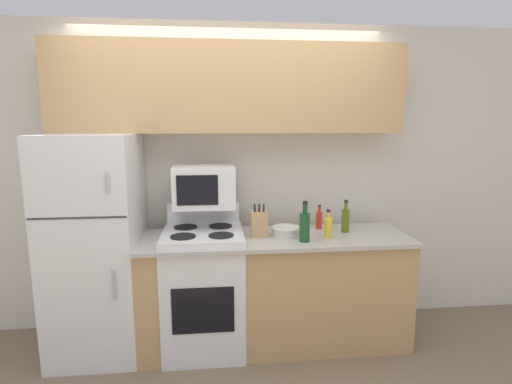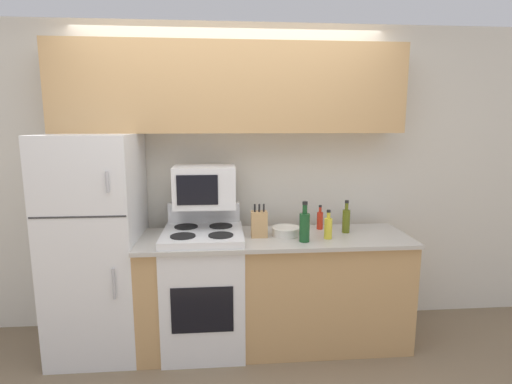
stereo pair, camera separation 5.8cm
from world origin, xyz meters
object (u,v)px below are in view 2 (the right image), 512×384
object	(u,v)px
microwave	(205,186)
bottle_cooking_spray	(328,227)
bottle_olive_oil	(346,220)
bottle_hot_sauce	(320,220)
refrigerator	(97,245)
bowl	(286,231)
stove	(204,288)
knife_block	(259,224)
bottle_wine_green	(305,226)

from	to	relation	value
microwave	bottle_cooking_spray	bearing A→B (deg)	-13.47
bottle_cooking_spray	bottle_olive_oil	distance (m)	0.24
bottle_olive_oil	bottle_hot_sauce	bearing A→B (deg)	146.66
refrigerator	bowl	world-z (taller)	refrigerator
refrigerator	bottle_hot_sauce	world-z (taller)	refrigerator
refrigerator	bottle_olive_oil	size ratio (longest dim) A/B	6.43
stove	bottle_hot_sauce	xyz separation A→B (m)	(0.94, 0.17, 0.48)
microwave	knife_block	size ratio (longest dim) A/B	1.83
stove	bottle_wine_green	distance (m)	0.92
refrigerator	microwave	size ratio (longest dim) A/B	3.56
refrigerator	bottle_wine_green	xyz separation A→B (m)	(1.55, -0.23, 0.17)
bottle_hot_sauce	bowl	bearing A→B (deg)	-151.04
stove	bottle_cooking_spray	xyz separation A→B (m)	(0.94, -0.10, 0.49)
bowl	bottle_olive_oil	distance (m)	0.50
refrigerator	bottle_wine_green	bearing A→B (deg)	-8.30
bottle_wine_green	knife_block	bearing A→B (deg)	154.33
stove	refrigerator	bearing A→B (deg)	175.25
bottle_olive_oil	refrigerator	bearing A→B (deg)	179.61
microwave	knife_block	xyz separation A→B (m)	(0.41, -0.13, -0.27)
bottle_olive_oil	bottle_wine_green	bearing A→B (deg)	-150.64
bowl	bottle_hot_sauce	world-z (taller)	bottle_hot_sauce
bottle_wine_green	bottle_olive_oil	world-z (taller)	bottle_wine_green
bowl	knife_block	bearing A→B (deg)	-177.54
stove	bowl	bearing A→B (deg)	0.24
refrigerator	bottle_olive_oil	xyz separation A→B (m)	(1.93, -0.01, 0.16)
microwave	bottle_olive_oil	bearing A→B (deg)	-3.56
microwave	bowl	distance (m)	0.72
knife_block	bottle_cooking_spray	bearing A→B (deg)	-10.25
stove	knife_block	bearing A→B (deg)	-0.84
microwave	bowl	size ratio (longest dim) A/B	2.11
refrigerator	bowl	bearing A→B (deg)	-2.55
bowl	bottle_olive_oil	xyz separation A→B (m)	(0.49, 0.05, 0.06)
bottle_hot_sauce	bottle_olive_oil	distance (m)	0.22
bowl	bottle_cooking_spray	xyz separation A→B (m)	(0.30, -0.10, 0.05)
bottle_wine_green	bottle_olive_oil	bearing A→B (deg)	29.36
bowl	bottle_hot_sauce	distance (m)	0.35
microwave	bottle_hot_sauce	world-z (taller)	microwave
stove	knife_block	size ratio (longest dim) A/B	4.29
bottle_cooking_spray	bottle_wine_green	size ratio (longest dim) A/B	0.73
refrigerator	knife_block	bearing A→B (deg)	-3.39
knife_block	bottle_wine_green	world-z (taller)	bottle_wine_green
bottle_cooking_spray	bottle_wine_green	bearing A→B (deg)	-162.61
microwave	bottle_wine_green	world-z (taller)	microwave
bottle_hot_sauce	bottle_wine_green	world-z (taller)	bottle_wine_green
microwave	bottle_olive_oil	distance (m)	1.14
knife_block	bowl	world-z (taller)	knife_block
refrigerator	knife_block	size ratio (longest dim) A/B	6.50
bowl	bottle_wine_green	size ratio (longest dim) A/B	0.74
bottle_wine_green	bowl	bearing A→B (deg)	124.24
refrigerator	stove	distance (m)	0.88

